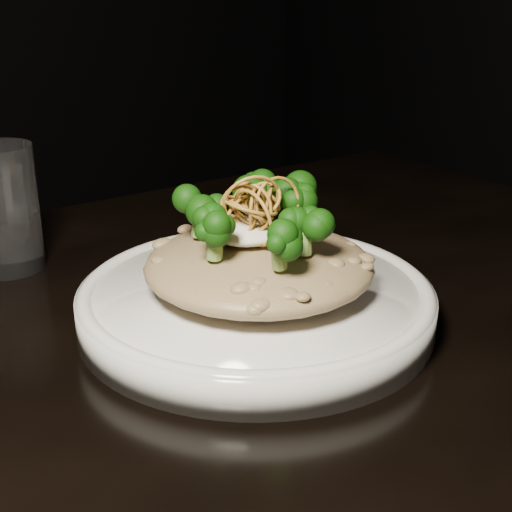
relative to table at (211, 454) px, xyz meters
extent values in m
cube|color=black|center=(0.00, 0.00, 0.06)|extent=(1.10, 0.80, 0.04)
cylinder|color=black|center=(0.48, 0.33, -0.31)|extent=(0.05, 0.05, 0.71)
cylinder|color=silver|center=(0.06, 0.03, 0.10)|extent=(0.28, 0.28, 0.03)
ellipsoid|color=brown|center=(0.06, 0.03, 0.13)|extent=(0.18, 0.18, 0.04)
ellipsoid|color=white|center=(0.06, 0.03, 0.16)|extent=(0.06, 0.06, 0.02)
cylinder|color=silver|center=(-0.06, 0.25, 0.14)|extent=(0.08, 0.08, 0.12)
camera|label=1|loc=(-0.23, -0.38, 0.34)|focal=50.00mm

